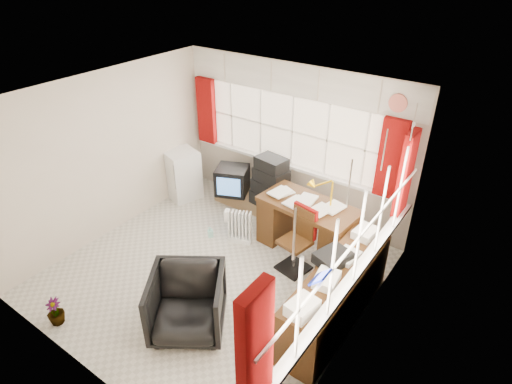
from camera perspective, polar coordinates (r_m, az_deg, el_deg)
ground at (r=6.11m, az=-5.48°, el=-10.61°), size 4.00×4.00×0.00m
room_walls at (r=5.26m, az=-6.27°, el=1.82°), size 4.00×4.00×4.00m
window_back at (r=6.91m, az=4.58°, el=4.09°), size 3.70×0.12×3.60m
window_right at (r=4.73m, az=12.58°, el=-10.74°), size 0.12×3.70×3.60m
curtains at (r=5.49m, az=7.50°, el=2.50°), size 3.83×3.83×1.15m
overhead_cabinets at (r=5.19m, az=8.93°, el=10.34°), size 3.98×3.98×0.48m
desk at (r=6.26m, az=6.84°, el=-4.36°), size 1.46×0.82×0.85m
desk_lamp at (r=5.86m, az=10.12°, el=0.51°), size 0.17×0.15×0.45m
task_chair at (r=5.92m, az=5.87°, el=-5.93°), size 0.47×0.49×0.95m
office_chair at (r=5.16m, az=-9.16°, el=-14.45°), size 1.17×1.18×0.78m
radiator at (r=6.52m, az=-2.17°, el=-5.02°), size 0.39×0.28×0.54m
credenza at (r=5.29m, az=10.65°, el=-13.25°), size 0.50×2.00×0.85m
file_tray at (r=5.12m, az=10.22°, el=-8.62°), size 0.42×0.48×0.13m
tv_bench at (r=7.40m, az=-0.21°, el=-1.12°), size 1.40×0.50×0.25m
crt_tv at (r=7.29m, az=-3.19°, el=1.57°), size 0.66×0.64×0.47m
hifi_stack at (r=6.86m, az=2.02°, el=1.08°), size 0.68×0.49×0.86m
mini_fridge at (r=7.68m, az=-9.76°, el=2.33°), size 0.65×0.66×0.88m
spray_bottle_a at (r=6.93m, az=3.00°, el=-3.38°), size 0.16×0.16×0.29m
spray_bottle_b at (r=6.73m, az=-6.11°, el=-5.31°), size 0.11×0.11×0.17m
flower_vase at (r=5.83m, az=-25.22°, el=-14.21°), size 0.24×0.24×0.36m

